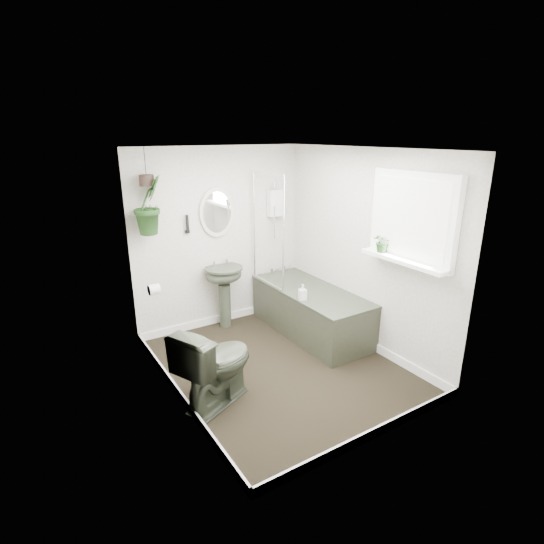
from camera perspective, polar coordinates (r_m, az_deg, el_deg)
floor at (r=4.78m, az=0.98°, el=-12.63°), size 2.30×2.80×0.02m
ceiling at (r=4.11m, az=1.16°, el=16.36°), size 2.30×2.80×0.02m
wall_back at (r=5.49m, az=-7.04°, el=4.48°), size 2.30×0.02×2.30m
wall_front at (r=3.29m, az=14.69°, el=-5.56°), size 2.30×0.02×2.30m
wall_left at (r=3.83m, az=-13.64°, el=-2.08°), size 0.02×2.80×2.30m
wall_right at (r=5.01m, az=12.25°, el=2.85°), size 0.02×2.80×2.30m
skirting at (r=4.75m, az=0.99°, el=-12.01°), size 2.30×2.80×0.10m
bathtub at (r=5.42m, az=5.21°, el=-5.24°), size 0.72×1.72×0.58m
bath_screen at (r=5.32m, az=-0.54°, el=5.61°), size 0.04×0.72×1.40m
shower_box at (r=5.73m, az=0.43°, el=9.27°), size 0.20×0.10×0.35m
oval_mirror at (r=5.37m, az=-7.40°, el=7.97°), size 0.46×0.03×0.62m
wall_sconce at (r=5.23m, az=-11.30°, el=6.37°), size 0.04×0.04×0.22m
toilet_roll_holder at (r=4.56m, az=-15.59°, el=-2.27°), size 0.11×0.11×0.11m
window_recess at (r=4.39m, az=18.39°, el=6.89°), size 0.08×1.00×0.90m
window_sill at (r=4.43m, az=17.27°, el=1.50°), size 0.18×1.00×0.04m
window_blinds at (r=4.36m, az=18.01°, el=6.84°), size 0.01×0.86×0.76m
toilet at (r=4.05m, az=-7.52°, el=-12.16°), size 0.91×0.74×0.81m
pedestal_sink at (r=5.55m, az=-6.37°, el=-3.35°), size 0.55×0.49×0.82m
sill_plant at (r=4.59m, az=14.62°, el=4.02°), size 0.26×0.25×0.23m
hanging_plant at (r=4.93m, az=-16.22°, el=8.66°), size 0.46×0.43×0.65m
soap_bottle at (r=4.96m, az=4.13°, el=-2.72°), size 0.10×0.11×0.19m
hanging_pot at (r=4.89m, az=-16.50°, el=11.73°), size 0.16×0.16×0.12m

